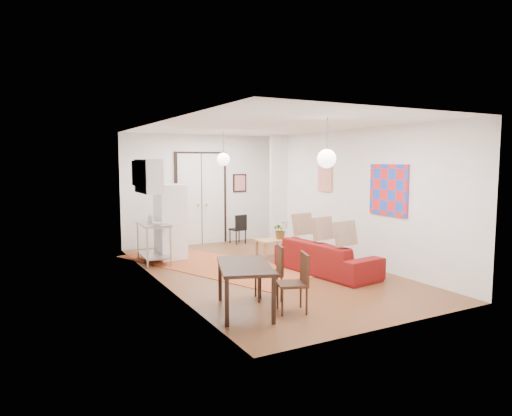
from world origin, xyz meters
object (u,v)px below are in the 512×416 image
kitchen_counter (154,237)px  dining_chair_far (289,277)px  dining_table (245,270)px  sofa (326,257)px  black_side_chair (236,226)px  fridge (170,222)px  dining_chair_near (266,267)px  coffee_table (277,241)px

kitchen_counter → dining_chair_far: 4.21m
kitchen_counter → dining_table: size_ratio=0.81×
dining_table → dining_chair_far: (0.60, -0.26, -0.12)m
sofa → dining_chair_far: bearing=121.9°
black_side_chair → dining_chair_far: bearing=63.7°
fridge → black_side_chair: (2.17, 1.07, -0.39)m
dining_chair_far → fridge: bearing=-154.8°
dining_chair_near → black_side_chair: dining_chair_near is taller
coffee_table → kitchen_counter: 2.78m
kitchen_counter → dining_chair_far: (0.89, -4.11, -0.05)m
coffee_table → black_side_chair: bearing=91.4°
dining_chair_near → dining_table: bearing=-34.8°
kitchen_counter → fridge: size_ratio=0.69×
coffee_table → dining_chair_near: dining_chair_near is taller
sofa → coffee_table: 1.77m
kitchen_counter → black_side_chair: (2.61, 1.25, -0.10)m
dining_table → sofa: bearing=27.7°
sofa → dining_chair_far: dining_chair_far is taller
sofa → coffee_table: sofa is taller
coffee_table → dining_table: dining_table is taller
fridge → dining_chair_near: (0.45, -3.59, -0.34)m
fridge → dining_chair_far: (0.45, -4.29, -0.34)m
kitchen_counter → dining_chair_near: dining_chair_near is taller
kitchen_counter → fridge: (0.44, 0.18, 0.29)m
coffee_table → dining_chair_near: size_ratio=1.10×
coffee_table → kitchen_counter: bearing=163.4°
dining_chair_far → kitchen_counter: bearing=-148.6°
coffee_table → dining_chair_near: (-1.77, -2.62, 0.14)m
fridge → coffee_table: bearing=-26.5°
fridge → dining_table: (-0.15, -4.03, -0.22)m
coffee_table → dining_chair_far: (-1.77, -3.32, 0.14)m
sofa → fridge: (-2.30, 2.74, 0.52)m
dining_chair_far → dining_table: bearing=-94.5°
sofa → kitchen_counter: 3.76m
sofa → dining_chair_near: size_ratio=2.54×
black_side_chair → coffee_table: bearing=82.9°
fridge → dining_table: fridge is taller
dining_chair_far → sofa: bearing=149.2°
sofa → dining_table: dining_table is taller
kitchen_counter → dining_chair_far: bearing=-74.6°
sofa → dining_table: size_ratio=1.54×
coffee_table → dining_chair_far: dining_chair_far is taller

